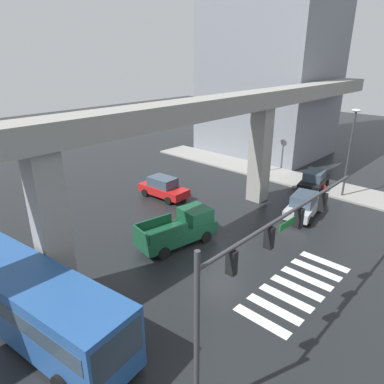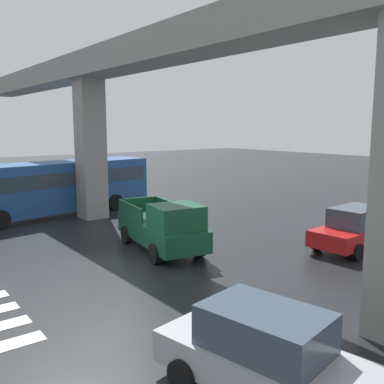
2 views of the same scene
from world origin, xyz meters
The scene contains 6 objects.
ground_plane centered at (0.00, 0.00, 0.00)m, with size 120.00×120.00×0.00m, color black.
elevated_overpass centered at (0.00, 3.18, 7.32)m, with size 52.90×1.93×8.65m.
pickup_truck centered at (-0.77, 2.69, 0.99)m, with size 5.34×2.70×2.08m.
city_bus centered at (-10.48, 1.97, 1.72)m, with size 3.96×11.04×2.99m.
sedan_silver centered at (8.24, -1.02, 0.85)m, with size 4.55×2.55×1.72m.
sedan_red centered at (3.65, 9.12, 0.85)m, with size 2.16×4.40×1.72m.
Camera 2 is at (13.20, -6.53, 4.99)m, focal length 40.25 mm.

